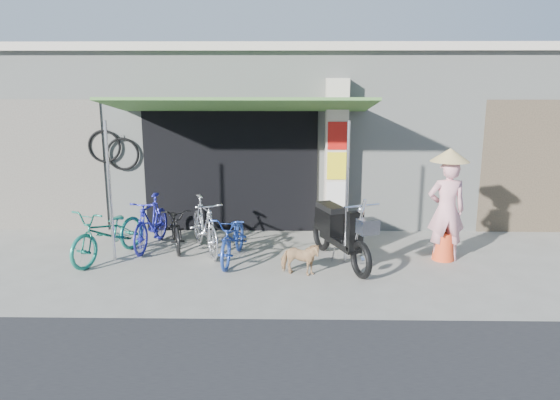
{
  "coord_description": "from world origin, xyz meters",
  "views": [
    {
      "loc": [
        -0.04,
        -7.97,
        3.1
      ],
      "look_at": [
        -0.2,
        1.0,
        1.0
      ],
      "focal_mm": 35.0,
      "sensor_mm": 36.0,
      "label": 1
    }
  ],
  "objects_px": {
    "bike_silver": "(205,225)",
    "street_dog": "(300,259)",
    "bike_navy": "(233,237)",
    "moped": "(339,232)",
    "nun": "(447,206)",
    "bike_black": "(176,226)",
    "bike_teal": "(109,233)",
    "bike_blue": "(151,222)"
  },
  "relations": [
    {
      "from": "nun",
      "to": "street_dog",
      "type": "bearing_deg",
      "value": 17.44
    },
    {
      "from": "bike_blue",
      "to": "bike_silver",
      "type": "relative_size",
      "value": 0.97
    },
    {
      "from": "bike_teal",
      "to": "street_dog",
      "type": "xyz_separation_m",
      "value": [
        3.21,
        -0.71,
        -0.19
      ]
    },
    {
      "from": "bike_navy",
      "to": "bike_blue",
      "type": "bearing_deg",
      "value": 163.61
    },
    {
      "from": "bike_silver",
      "to": "bike_navy",
      "type": "bearing_deg",
      "value": -63.03
    },
    {
      "from": "bike_blue",
      "to": "moped",
      "type": "bearing_deg",
      "value": -4.72
    },
    {
      "from": "moped",
      "to": "bike_black",
      "type": "bearing_deg",
      "value": 143.92
    },
    {
      "from": "street_dog",
      "to": "moped",
      "type": "height_order",
      "value": "moped"
    },
    {
      "from": "moped",
      "to": "nun",
      "type": "distance_m",
      "value": 1.85
    },
    {
      "from": "bike_black",
      "to": "bike_navy",
      "type": "xyz_separation_m",
      "value": [
        1.11,
        -0.7,
        0.02
      ]
    },
    {
      "from": "bike_silver",
      "to": "street_dog",
      "type": "distance_m",
      "value": 2.01
    },
    {
      "from": "bike_teal",
      "to": "moped",
      "type": "distance_m",
      "value": 3.87
    },
    {
      "from": "bike_teal",
      "to": "bike_blue",
      "type": "bearing_deg",
      "value": 70.82
    },
    {
      "from": "bike_teal",
      "to": "street_dog",
      "type": "bearing_deg",
      "value": 10.44
    },
    {
      "from": "moped",
      "to": "bike_teal",
      "type": "bearing_deg",
      "value": 157.18
    },
    {
      "from": "bike_silver",
      "to": "street_dog",
      "type": "height_order",
      "value": "bike_silver"
    },
    {
      "from": "bike_black",
      "to": "moped",
      "type": "relative_size",
      "value": 0.76
    },
    {
      "from": "bike_black",
      "to": "bike_navy",
      "type": "relative_size",
      "value": 0.96
    },
    {
      "from": "bike_black",
      "to": "bike_blue",
      "type": "bearing_deg",
      "value": 168.28
    },
    {
      "from": "bike_black",
      "to": "moped",
      "type": "distance_m",
      "value": 2.97
    },
    {
      "from": "bike_silver",
      "to": "street_dog",
      "type": "bearing_deg",
      "value": -57.22
    },
    {
      "from": "street_dog",
      "to": "nun",
      "type": "xyz_separation_m",
      "value": [
        2.45,
        0.78,
        0.66
      ]
    },
    {
      "from": "bike_teal",
      "to": "street_dog",
      "type": "distance_m",
      "value": 3.3
    },
    {
      "from": "nun",
      "to": "bike_black",
      "type": "bearing_deg",
      "value": -7.32
    },
    {
      "from": "bike_teal",
      "to": "bike_navy",
      "type": "height_order",
      "value": "bike_teal"
    },
    {
      "from": "street_dog",
      "to": "nun",
      "type": "relative_size",
      "value": 0.34
    },
    {
      "from": "bike_silver",
      "to": "bike_teal",
      "type": "bearing_deg",
      "value": 171.45
    },
    {
      "from": "bike_navy",
      "to": "street_dog",
      "type": "bearing_deg",
      "value": -23.8
    },
    {
      "from": "bike_navy",
      "to": "moped",
      "type": "xyz_separation_m",
      "value": [
        1.76,
        -0.05,
        0.12
      ]
    },
    {
      "from": "bike_blue",
      "to": "nun",
      "type": "bearing_deg",
      "value": 1.46
    },
    {
      "from": "bike_blue",
      "to": "bike_black",
      "type": "bearing_deg",
      "value": 12.12
    },
    {
      "from": "bike_navy",
      "to": "bike_silver",
      "type": "bearing_deg",
      "value": 147.16
    },
    {
      "from": "bike_navy",
      "to": "moped",
      "type": "height_order",
      "value": "moped"
    },
    {
      "from": "bike_teal",
      "to": "bike_black",
      "type": "distance_m",
      "value": 1.19
    },
    {
      "from": "bike_teal",
      "to": "bike_black",
      "type": "bearing_deg",
      "value": 56.15
    },
    {
      "from": "moped",
      "to": "street_dog",
      "type": "bearing_deg",
      "value": -158.46
    },
    {
      "from": "bike_silver",
      "to": "nun",
      "type": "distance_m",
      "value": 4.14
    },
    {
      "from": "bike_silver",
      "to": "nun",
      "type": "height_order",
      "value": "nun"
    },
    {
      "from": "bike_black",
      "to": "bike_navy",
      "type": "distance_m",
      "value": 1.32
    },
    {
      "from": "bike_silver",
      "to": "moped",
      "type": "xyz_separation_m",
      "value": [
        2.31,
        -0.51,
        0.03
      ]
    },
    {
      "from": "bike_teal",
      "to": "bike_blue",
      "type": "distance_m",
      "value": 0.83
    },
    {
      "from": "bike_teal",
      "to": "bike_blue",
      "type": "xyz_separation_m",
      "value": [
        0.56,
        0.62,
        0.02
      ]
    }
  ]
}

